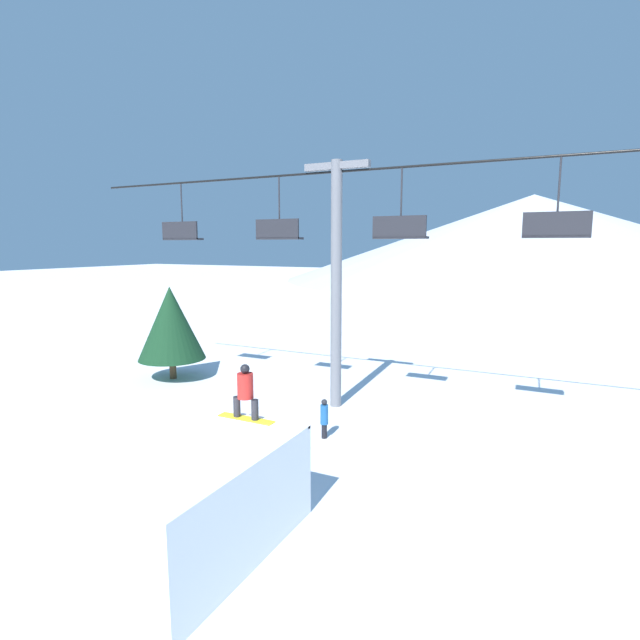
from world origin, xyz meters
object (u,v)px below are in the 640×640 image
snow_ramp (199,501)px  snowboarder (245,392)px  distant_skier (324,417)px  pine_tree_near (171,323)px

snow_ramp → snowboarder: size_ratio=3.14×
snowboarder → distant_skier: (-0.17, 4.31, -1.97)m
snowboarder → pine_tree_near: bearing=140.8°
pine_tree_near → snow_ramp: bearing=-44.9°
snow_ramp → pine_tree_near: pine_tree_near is taller
snowboarder → pine_tree_near: size_ratio=0.34×
pine_tree_near → distant_skier: bearing=-19.5°
pine_tree_near → distant_skier: pine_tree_near is taller
snow_ramp → pine_tree_near: 13.31m
snowboarder → distant_skier: size_ratio=1.12×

